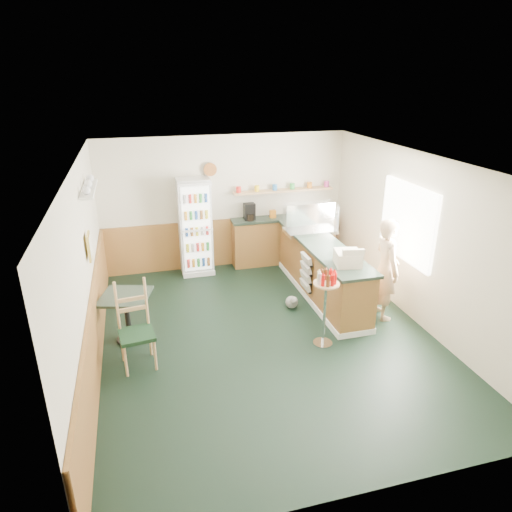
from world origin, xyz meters
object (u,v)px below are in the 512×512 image
object	(u,v)px
drinks_fridge	(195,227)
display_case	(311,219)
shopkeeper	(386,269)
cash_register	(348,258)
cafe_table	(127,309)
cafe_chair	(135,321)
condiment_stand	(326,295)

from	to	relation	value
drinks_fridge	display_case	bearing A→B (deg)	-26.96
shopkeeper	display_case	bearing A→B (deg)	28.04
cash_register	cafe_table	size ratio (longest dim) A/B	0.46
shopkeeper	cafe_chair	distance (m)	3.99
cafe_table	cash_register	bearing A→B (deg)	-5.38
display_case	condiment_stand	distance (m)	2.27
drinks_fridge	display_case	size ratio (longest dim) A/B	2.03
drinks_fridge	cash_register	xyz separation A→B (m)	(2.02, -2.63, 0.16)
drinks_fridge	shopkeeper	xyz separation A→B (m)	(2.72, -2.63, -0.11)
cash_register	shopkeeper	world-z (taller)	shopkeeper
display_case	cash_register	world-z (taller)	display_case
display_case	cafe_table	bearing A→B (deg)	-159.40
drinks_fridge	cafe_chair	world-z (taller)	drinks_fridge
drinks_fridge	cafe_chair	xyz separation A→B (m)	(-1.25, -2.91, -0.32)
drinks_fridge	cafe_chair	size ratio (longest dim) A/B	1.57
cash_register	cafe_chair	distance (m)	3.32
shopkeeper	drinks_fridge	bearing A→B (deg)	50.43
drinks_fridge	display_case	world-z (taller)	drinks_fridge
drinks_fridge	cafe_table	distance (m)	2.72
cash_register	condiment_stand	bearing A→B (deg)	-125.20
cash_register	condiment_stand	world-z (taller)	cash_register
display_case	shopkeeper	size ratio (longest dim) A/B	0.56
display_case	cafe_table	xyz separation A→B (m)	(-3.40, -1.28, -0.74)
cash_register	cafe_chair	world-z (taller)	same
cafe_table	cafe_chair	xyz separation A→B (m)	(0.12, -0.61, 0.11)
shopkeeper	condiment_stand	size ratio (longest dim) A/B	1.44
cash_register	cafe_chair	bearing A→B (deg)	-163.30
cash_register	shopkeeper	distance (m)	0.75
drinks_fridge	condiment_stand	distance (m)	3.49
display_case	cash_register	size ratio (longest dim) A/B	2.38
condiment_stand	display_case	bearing A→B (deg)	74.73
cafe_table	cafe_chair	bearing A→B (deg)	-78.44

